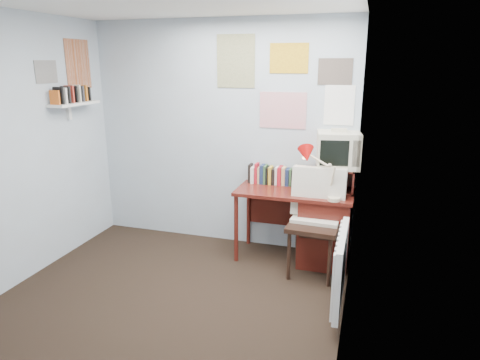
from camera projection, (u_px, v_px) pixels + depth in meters
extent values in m
plane|color=black|center=(151.00, 319.00, 3.52)|extent=(3.50, 3.50, 0.00)
cube|color=#A3AEBA|center=(221.00, 135.00, 4.79)|extent=(3.00, 0.02, 2.50)
cube|color=#A3AEBA|center=(349.00, 190.00, 2.76)|extent=(0.02, 3.50, 2.50)
cube|color=#5A1B14|center=(294.00, 192.00, 4.42)|extent=(1.20, 0.55, 0.03)
cube|color=#5A1B14|center=(325.00, 230.00, 4.43)|extent=(0.50, 0.50, 0.72)
cylinder|color=#5A1B14|center=(236.00, 229.00, 4.46)|extent=(0.04, 0.04, 0.72)
cylinder|color=#5A1B14|center=(249.00, 214.00, 4.90)|extent=(0.04, 0.04, 0.72)
cube|color=#5A1B14|center=(275.00, 211.00, 4.81)|extent=(0.64, 0.02, 0.30)
cube|color=black|center=(314.00, 226.00, 4.13)|extent=(0.55, 0.53, 1.02)
cube|color=#BD0E0C|center=(335.00, 178.00, 4.04)|extent=(0.35, 0.32, 0.44)
cube|color=#5A1B14|center=(335.00, 179.00, 4.38)|extent=(0.40, 0.30, 0.25)
cube|color=beige|center=(338.00, 148.00, 4.31)|extent=(0.47, 0.45, 0.40)
cube|color=#5A1B14|center=(276.00, 174.00, 4.62)|extent=(0.60, 0.14, 0.22)
cube|color=white|center=(341.00, 268.00, 3.50)|extent=(0.09, 0.80, 0.60)
cube|color=white|center=(74.00, 104.00, 4.49)|extent=(0.20, 0.62, 0.24)
cube|color=white|center=(284.00, 81.00, 4.43)|extent=(1.20, 0.01, 0.90)
cube|color=white|center=(63.00, 66.00, 4.42)|extent=(0.01, 0.70, 0.60)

